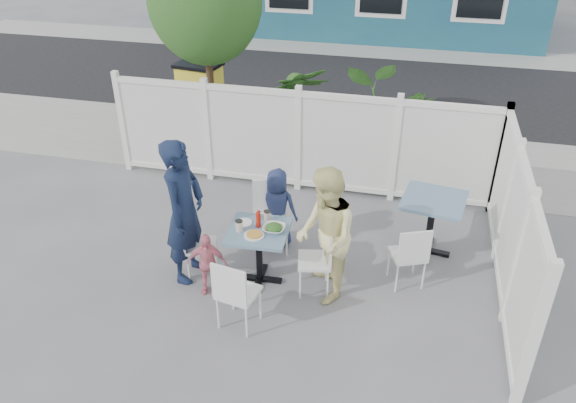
% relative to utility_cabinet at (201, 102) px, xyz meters
% --- Properties ---
extents(ground, '(80.00, 80.00, 0.00)m').
position_rel_utility_cabinet_xyz_m(ground, '(2.09, -4.00, -0.66)').
color(ground, slate).
extents(near_sidewalk, '(24.00, 2.60, 0.01)m').
position_rel_utility_cabinet_xyz_m(near_sidewalk, '(2.09, -0.20, -0.66)').
color(near_sidewalk, gray).
rests_on(near_sidewalk, ground).
extents(street, '(24.00, 5.00, 0.01)m').
position_rel_utility_cabinet_xyz_m(street, '(2.09, 3.50, -0.66)').
color(street, black).
rests_on(street, ground).
extents(far_sidewalk, '(24.00, 1.60, 0.01)m').
position_rel_utility_cabinet_xyz_m(far_sidewalk, '(2.09, 6.60, -0.66)').
color(far_sidewalk, gray).
rests_on(far_sidewalk, ground).
extents(fence_back, '(5.86, 0.08, 1.60)m').
position_rel_utility_cabinet_xyz_m(fence_back, '(2.19, -1.60, 0.12)').
color(fence_back, white).
rests_on(fence_back, ground).
extents(fence_right, '(0.08, 3.66, 1.60)m').
position_rel_utility_cabinet_xyz_m(fence_right, '(5.09, -3.40, 0.12)').
color(fence_right, white).
rests_on(fence_right, ground).
extents(tree, '(1.80, 1.62, 3.59)m').
position_rel_utility_cabinet_xyz_m(tree, '(0.49, -0.70, 1.93)').
color(tree, '#382316').
rests_on(tree, ground).
extents(utility_cabinet, '(0.78, 0.61, 1.33)m').
position_rel_utility_cabinet_xyz_m(utility_cabinet, '(0.00, 0.00, 0.00)').
color(utility_cabinet, yellow).
rests_on(utility_cabinet, ground).
extents(potted_shrub_a, '(1.38, 1.38, 1.75)m').
position_rel_utility_cabinet_xyz_m(potted_shrub_a, '(2.07, -0.90, 0.21)').
color(potted_shrub_a, '#2A4F1B').
rests_on(potted_shrub_a, ground).
extents(potted_shrub_b, '(1.81, 1.66, 1.70)m').
position_rel_utility_cabinet_xyz_m(potted_shrub_b, '(3.48, -1.00, 0.19)').
color(potted_shrub_b, '#2A4F1B').
rests_on(potted_shrub_b, ground).
extents(main_table, '(0.73, 0.73, 0.74)m').
position_rel_utility_cabinet_xyz_m(main_table, '(2.24, -3.96, -0.09)').
color(main_table, '#40687A').
rests_on(main_table, ground).
extents(spare_table, '(0.87, 0.87, 0.80)m').
position_rel_utility_cabinet_xyz_m(spare_table, '(4.21, -2.87, -0.04)').
color(spare_table, '#40687A').
rests_on(spare_table, ground).
extents(chair_left, '(0.46, 0.47, 0.84)m').
position_rel_utility_cabinet_xyz_m(chair_left, '(1.44, -4.00, -0.18)').
color(chair_left, white).
rests_on(chair_left, ground).
extents(chair_right, '(0.45, 0.46, 0.87)m').
position_rel_utility_cabinet_xyz_m(chair_right, '(2.99, -3.96, -0.16)').
color(chair_right, white).
rests_on(chair_right, ground).
extents(chair_back, '(0.55, 0.54, 0.95)m').
position_rel_utility_cabinet_xyz_m(chair_back, '(2.18, -3.22, -0.11)').
color(chair_back, white).
rests_on(chair_back, ground).
extents(chair_near, '(0.47, 0.46, 0.89)m').
position_rel_utility_cabinet_xyz_m(chair_near, '(2.22, -4.82, -0.15)').
color(chair_near, white).
rests_on(chair_near, ground).
extents(chair_spare, '(0.50, 0.49, 0.85)m').
position_rel_utility_cabinet_xyz_m(chair_spare, '(3.99, -3.66, -0.17)').
color(chair_spare, white).
rests_on(chair_spare, ground).
extents(man, '(0.48, 0.69, 1.82)m').
position_rel_utility_cabinet_xyz_m(man, '(1.37, -4.04, 0.24)').
color(man, '#131E39').
rests_on(man, ground).
extents(woman, '(0.86, 0.96, 1.63)m').
position_rel_utility_cabinet_xyz_m(woman, '(3.04, -4.02, 0.15)').
color(woman, '#EFE054').
rests_on(woman, ground).
extents(boy, '(0.56, 0.39, 1.09)m').
position_rel_utility_cabinet_xyz_m(boy, '(2.25, -3.12, -0.12)').
color(boy, navy).
rests_on(boy, ground).
extents(toddler, '(0.50, 0.28, 0.80)m').
position_rel_utility_cabinet_xyz_m(toddler, '(1.70, -4.29, -0.26)').
color(toddler, pink).
rests_on(toddler, ground).
extents(plate_main, '(0.24, 0.24, 0.01)m').
position_rel_utility_cabinet_xyz_m(plate_main, '(2.23, -4.09, 0.08)').
color(plate_main, white).
rests_on(plate_main, main_table).
extents(plate_side, '(0.20, 0.20, 0.01)m').
position_rel_utility_cabinet_xyz_m(plate_side, '(2.03, -3.86, 0.08)').
color(plate_side, white).
rests_on(plate_side, main_table).
extents(salad_bowl, '(0.26, 0.26, 0.06)m').
position_rel_utility_cabinet_xyz_m(salad_bowl, '(2.42, -3.94, 0.11)').
color(salad_bowl, white).
rests_on(salad_bowl, main_table).
extents(coffee_cup_a, '(0.08, 0.08, 0.13)m').
position_rel_utility_cabinet_xyz_m(coffee_cup_a, '(2.03, -4.03, 0.14)').
color(coffee_cup_a, beige).
rests_on(coffee_cup_a, main_table).
extents(coffee_cup_b, '(0.08, 0.08, 0.12)m').
position_rel_utility_cabinet_xyz_m(coffee_cup_b, '(2.29, -3.74, 0.13)').
color(coffee_cup_b, beige).
rests_on(coffee_cup_b, main_table).
extents(ketchup_bottle, '(0.06, 0.06, 0.19)m').
position_rel_utility_cabinet_xyz_m(ketchup_bottle, '(2.22, -3.89, 0.17)').
color(ketchup_bottle, '#B31A0E').
rests_on(ketchup_bottle, main_table).
extents(salt_shaker, '(0.03, 0.03, 0.07)m').
position_rel_utility_cabinet_xyz_m(salt_shaker, '(2.19, -3.73, 0.11)').
color(salt_shaker, white).
rests_on(salt_shaker, main_table).
extents(pepper_shaker, '(0.03, 0.03, 0.07)m').
position_rel_utility_cabinet_xyz_m(pepper_shaker, '(2.17, -3.68, 0.11)').
color(pepper_shaker, black).
rests_on(pepper_shaker, main_table).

